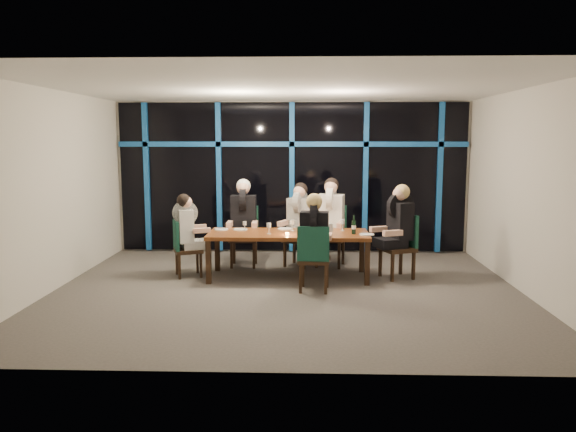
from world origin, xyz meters
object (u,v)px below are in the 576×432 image
(diner_near_mid, at_px, (314,228))
(chair_far_left, at_px, (244,233))
(diner_end_left, at_px, (187,223))
(wine_bottle, at_px, (354,227))
(diner_far_right, at_px, (331,209))
(water_pitcher, at_px, (329,229))
(chair_far_right, at_px, (331,232))
(diner_end_right, at_px, (398,218))
(chair_near_mid, at_px, (314,255))
(dining_table, at_px, (288,237))
(diner_far_mid, at_px, (299,212))
(chair_far_mid, at_px, (301,234))
(diner_far_left, at_px, (243,210))
(chair_end_right, at_px, (402,242))
(chair_end_left, at_px, (183,245))

(diner_near_mid, bearing_deg, chair_far_left, -48.52)
(diner_end_left, relative_size, wine_bottle, 3.03)
(diner_far_right, distance_m, water_pitcher, 1.04)
(chair_far_right, distance_m, diner_end_right, 1.44)
(chair_near_mid, bearing_deg, dining_table, -59.81)
(diner_near_mid, bearing_deg, wine_bottle, -127.61)
(chair_far_right, distance_m, diner_near_mid, 1.81)
(chair_far_left, bearing_deg, diner_near_mid, -54.44)
(diner_far_mid, relative_size, water_pitcher, 5.60)
(diner_far_right, relative_size, diner_near_mid, 1.07)
(diner_end_right, relative_size, wine_bottle, 3.38)
(diner_end_left, xyz_separation_m, wine_bottle, (2.72, -0.13, -0.03))
(chair_near_mid, bearing_deg, chair_far_mid, -78.32)
(chair_far_right, bearing_deg, chair_far_left, -164.52)
(diner_far_left, distance_m, diner_end_right, 2.72)
(chair_far_left, relative_size, diner_end_right, 1.04)
(dining_table, distance_m, diner_far_left, 1.21)
(chair_far_left, xyz_separation_m, chair_end_right, (2.69, -0.84, -0.01))
(chair_far_mid, bearing_deg, chair_far_right, 26.82)
(chair_far_left, bearing_deg, water_pitcher, -36.12)
(dining_table, bearing_deg, diner_far_left, 135.35)
(dining_table, height_order, diner_far_mid, diner_far_mid)
(water_pitcher, bearing_deg, diner_far_right, 72.26)
(chair_near_mid, distance_m, diner_far_right, 1.83)
(chair_far_mid, relative_size, chair_near_mid, 1.01)
(chair_far_mid, height_order, diner_far_left, diner_far_left)
(chair_far_right, height_order, diner_far_right, diner_far_right)
(chair_end_right, bearing_deg, diner_far_left, -127.55)
(diner_end_right, relative_size, water_pitcher, 5.76)
(diner_far_right, bearing_deg, diner_end_right, -24.71)
(chair_near_mid, xyz_separation_m, diner_end_right, (1.37, 0.90, 0.44))
(dining_table, xyz_separation_m, diner_far_mid, (0.16, 0.86, 0.29))
(chair_near_mid, height_order, diner_end_left, diner_end_left)
(chair_far_right, distance_m, diner_far_left, 1.63)
(chair_far_mid, height_order, diner_end_right, diner_end_right)
(diner_far_mid, height_order, diner_far_right, diner_far_right)
(dining_table, height_order, chair_far_right, chair_far_right)
(diner_near_mid, bearing_deg, dining_table, -57.04)
(diner_far_right, bearing_deg, chair_near_mid, -86.70)
(wine_bottle, bearing_deg, dining_table, 175.08)
(chair_far_mid, bearing_deg, diner_far_right, 17.16)
(diner_end_left, distance_m, wine_bottle, 2.72)
(diner_far_left, relative_size, diner_end_left, 1.13)
(chair_end_left, relative_size, diner_far_mid, 0.95)
(diner_far_mid, bearing_deg, dining_table, -75.86)
(chair_far_right, xyz_separation_m, diner_far_left, (-1.57, -0.14, 0.41))
(diner_far_left, height_order, diner_end_left, diner_far_left)
(diner_end_right, bearing_deg, chair_far_mid, -141.83)
(diner_far_left, height_order, diner_end_right, diner_far_left)
(dining_table, distance_m, wine_bottle, 1.07)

